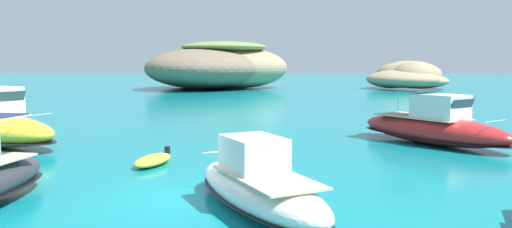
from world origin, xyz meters
name	(u,v)px	position (x,y,z in m)	size (l,w,h in m)	color
ground_plane	(174,198)	(0.00, 0.00, 0.00)	(400.00, 400.00, 0.00)	#0F7F89
islet_large	(217,69)	(-9.70, 68.55, 3.46)	(29.55, 29.18, 8.15)	#756651
islet_small	(409,77)	(23.72, 70.62, 2.00)	(16.09, 18.19, 4.85)	#9E8966
motorboat_white	(258,186)	(2.83, -1.00, 0.73)	(5.63, 7.46, 2.17)	white
motorboat_red	(433,127)	(11.42, 11.58, 0.92)	(7.94, 9.01, 2.91)	red
dinghy_tender	(153,160)	(-2.18, 4.97, 0.22)	(1.58, 2.87, 0.58)	yellow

